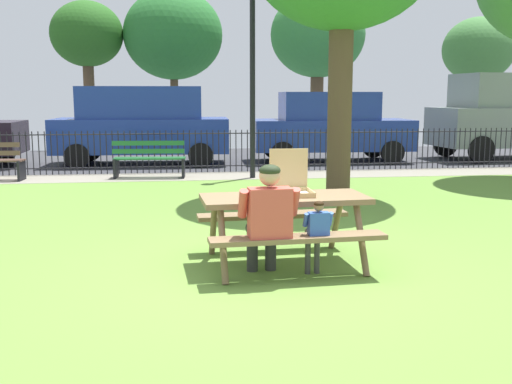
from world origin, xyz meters
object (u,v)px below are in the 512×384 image
(adult_at_table, at_px, (268,216))
(far_tree_midright, at_px, (318,36))
(picnic_table_foreground, at_px, (284,212))
(pizza_box_open, at_px, (291,184))
(park_bench_center, at_px, (149,160))
(far_tree_midleft, at_px, (87,36))
(child_at_table, at_px, (317,230))
(far_tree_right, at_px, (478,51))
(far_tree_center, at_px, (173,35))
(lamp_post_walkway, at_px, (253,59))
(parked_car_center, at_px, (330,126))
(parked_car_left, at_px, (142,124))

(adult_at_table, height_order, far_tree_midright, far_tree_midright)
(picnic_table_foreground, bearing_deg, pizza_box_open, 54.51)
(park_bench_center, distance_m, far_tree_midleft, 10.14)
(child_at_table, bearing_deg, far_tree_right, 58.36)
(child_at_table, bearing_deg, park_bench_center, 104.51)
(adult_at_table, xyz_separation_m, park_bench_center, (-1.52, 7.81, -0.24))
(far_tree_center, height_order, far_tree_midright, far_tree_midright)
(picnic_table_foreground, height_order, park_bench_center, park_bench_center)
(park_bench_center, bearing_deg, lamp_post_walkway, -6.96)
(pizza_box_open, height_order, far_tree_right, far_tree_right)
(parked_car_center, bearing_deg, pizza_box_open, -106.91)
(pizza_box_open, bearing_deg, far_tree_right, 56.98)
(lamp_post_walkway, xyz_separation_m, far_tree_right, (10.17, 9.44, 0.92))
(picnic_table_foreground, bearing_deg, far_tree_midleft, 104.66)
(lamp_post_walkway, distance_m, far_tree_midright, 10.23)
(parked_car_left, relative_size, far_tree_midleft, 0.90)
(pizza_box_open, xyz_separation_m, parked_car_center, (3.03, 9.95, 0.12))
(lamp_post_walkway, bearing_deg, parked_car_center, 49.88)
(pizza_box_open, bearing_deg, adult_at_table, -118.74)
(lamp_post_walkway, distance_m, parked_car_center, 4.33)
(adult_at_table, bearing_deg, park_bench_center, 101.01)
(far_tree_right, bearing_deg, park_bench_center, -143.73)
(pizza_box_open, bearing_deg, child_at_table, -76.93)
(picnic_table_foreground, xyz_separation_m, far_tree_right, (10.70, 16.45, 2.96))
(parked_car_center, bearing_deg, picnic_table_foreground, -107.18)
(picnic_table_foreground, height_order, far_tree_center, far_tree_center)
(far_tree_center, height_order, far_tree_right, far_tree_center)
(lamp_post_walkway, relative_size, far_tree_right, 0.89)
(picnic_table_foreground, xyz_separation_m, parked_car_left, (-2.08, 10.08, 0.50))
(far_tree_midleft, height_order, far_tree_center, far_tree_center)
(adult_at_table, height_order, lamp_post_walkway, lamp_post_walkway)
(park_bench_center, xyz_separation_m, far_tree_midleft, (-2.52, 9.16, 3.54))
(far_tree_midright, bearing_deg, parked_car_left, -134.65)
(adult_at_table, bearing_deg, far_tree_right, 57.14)
(parked_car_left, relative_size, far_tree_center, 0.82)
(park_bench_center, xyz_separation_m, parked_car_left, (-0.30, 2.78, 0.68))
(parked_car_left, distance_m, far_tree_midleft, 7.33)
(adult_at_table, relative_size, park_bench_center, 0.73)
(far_tree_midright, xyz_separation_m, far_tree_right, (6.48, -0.00, -0.52))
(far_tree_midright, distance_m, far_tree_right, 6.50)
(parked_car_left, bearing_deg, far_tree_midright, 45.35)
(picnic_table_foreground, height_order, adult_at_table, adult_at_table)
(pizza_box_open, bearing_deg, far_tree_midright, 75.82)
(far_tree_midleft, bearing_deg, parked_car_center, -40.66)
(pizza_box_open, bearing_deg, far_tree_midleft, 105.07)
(picnic_table_foreground, height_order, child_at_table, child_at_table)
(pizza_box_open, relative_size, park_bench_center, 0.30)
(picnic_table_foreground, xyz_separation_m, parked_car_center, (3.12, 10.08, 0.41))
(parked_car_center, distance_m, far_tree_midright, 7.16)
(pizza_box_open, xyz_separation_m, far_tree_midleft, (-4.39, 16.32, 3.07))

